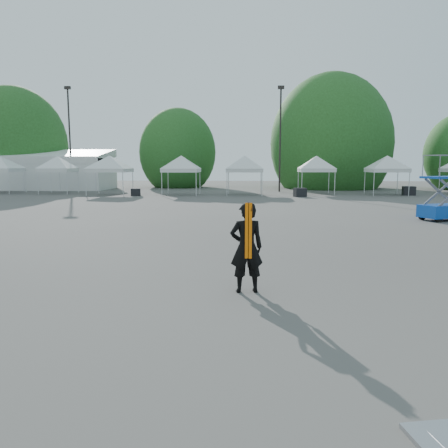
{
  "coord_description": "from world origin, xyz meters",
  "views": [
    {
      "loc": [
        0.04,
        -9.86,
        2.58
      ],
      "look_at": [
        -0.48,
        -0.53,
        1.3
      ],
      "focal_mm": 35.0,
      "sensor_mm": 36.0,
      "label": 1
    }
  ],
  "objects": [
    {
      "name": "ground",
      "position": [
        0.0,
        0.0,
        0.0
      ],
      "size": [
        120.0,
        120.0,
        0.0
      ],
      "primitive_type": "plane",
      "color": "#474442",
      "rests_on": "ground"
    },
    {
      "name": "marquee",
      "position": [
        -22.0,
        35.0,
        1.97
      ],
      "size": [
        15.0,
        6.25,
        4.23
      ],
      "color": "silver",
      "rests_on": "ground"
    },
    {
      "name": "light_pole_west",
      "position": [
        -18.0,
        34.0,
        5.77
      ],
      "size": [
        0.6,
        0.25,
        10.3
      ],
      "color": "black",
      "rests_on": "ground"
    },
    {
      "name": "light_pole_east",
      "position": [
        3.0,
        32.0,
        5.52
      ],
      "size": [
        0.6,
        0.25,
        9.8
      ],
      "color": "black",
      "rests_on": "ground"
    },
    {
      "name": "tree_far_w",
      "position": [
        -26.0,
        38.0,
        4.54
      ],
      "size": [
        4.8,
        4.8,
        7.3
      ],
      "color": "#382314",
      "rests_on": "ground"
    },
    {
      "name": "tree_mid_w",
      "position": [
        -8.0,
        40.0,
        3.93
      ],
      "size": [
        4.16,
        4.16,
        6.33
      ],
      "color": "#382314",
      "rests_on": "ground"
    },
    {
      "name": "tree_mid_e",
      "position": [
        9.0,
        39.0,
        4.84
      ],
      "size": [
        5.12,
        5.12,
        7.79
      ],
      "color": "#382314",
      "rests_on": "ground"
    },
    {
      "name": "tent_a",
      "position": [
        -22.31,
        28.65,
        3.06
      ],
      "size": [
        4.43,
        4.43,
        3.88
      ],
      "color": "silver",
      "rests_on": "ground"
    },
    {
      "name": "tent_b",
      "position": [
        -17.04,
        28.69,
        3.06
      ],
      "size": [
        3.94,
        3.94,
        3.88
      ],
      "color": "silver",
      "rests_on": "ground"
    },
    {
      "name": "tent_c",
      "position": [
        -11.78,
        27.02,
        3.06
      ],
      "size": [
        4.67,
        4.67,
        3.88
      ],
      "color": "silver",
      "rests_on": "ground"
    },
    {
      "name": "tent_d",
      "position": [
        -5.63,
        27.07,
        3.06
      ],
      "size": [
        4.29,
        4.29,
        3.88
      ],
      "color": "silver",
      "rests_on": "ground"
    },
    {
      "name": "tent_e",
      "position": [
        -0.27,
        27.42,
        3.06
      ],
      "size": [
        4.34,
        4.34,
        3.88
      ],
      "color": "silver",
      "rests_on": "ground"
    },
    {
      "name": "tent_f",
      "position": [
        5.95,
        28.83,
        3.06
      ],
      "size": [
        4.17,
        4.17,
        3.88
      ],
      "color": "silver",
      "rests_on": "ground"
    },
    {
      "name": "tent_g",
      "position": [
        11.77,
        28.1,
        3.06
      ],
      "size": [
        4.3,
        4.3,
        3.88
      ],
      "color": "silver",
      "rests_on": "ground"
    },
    {
      "name": "man",
      "position": [
        0.01,
        -1.23,
        0.92
      ],
      "size": [
        0.74,
        0.55,
        1.84
      ],
      "rotation": [
        0.0,
        0.0,
        3.32
      ],
      "color": "black",
      "rests_on": "ground"
    },
    {
      "name": "scissor_lift",
      "position": [
        9.21,
        10.86,
        1.52
      ],
      "size": [
        2.6,
        1.99,
        3.01
      ],
      "rotation": [
        0.0,
        0.0,
        0.4
      ],
      "color": "#0C41A0",
      "rests_on": "ground"
    },
    {
      "name": "crate_west",
      "position": [
        -9.28,
        25.83,
        0.31
      ],
      "size": [
        0.92,
        0.79,
        0.62
      ],
      "primitive_type": "cube",
      "rotation": [
        0.0,
        0.0,
        0.24
      ],
      "color": "black",
      "rests_on": "ground"
    },
    {
      "name": "crate_mid",
      "position": [
        4.2,
        25.42,
        0.35
      ],
      "size": [
        1.07,
        0.93,
        0.71
      ],
      "primitive_type": "cube",
      "rotation": [
        0.0,
        0.0,
        0.28
      ],
      "color": "black",
      "rests_on": "ground"
    },
    {
      "name": "crate_east",
      "position": [
        13.56,
        27.7,
        0.38
      ],
      "size": [
        1.03,
        0.84,
        0.75
      ],
      "primitive_type": "cube",
      "rotation": [
        0.0,
        0.0,
        -0.09
      ],
      "color": "black",
      "rests_on": "ground"
    }
  ]
}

